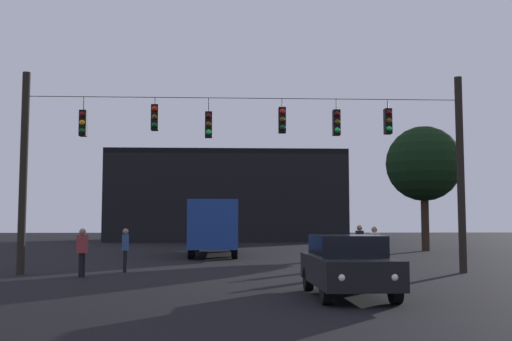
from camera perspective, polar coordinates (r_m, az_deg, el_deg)
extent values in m
plane|color=black|center=(30.26, -1.42, -8.36)|extent=(168.00, 168.00, 0.00)
cylinder|color=black|center=(23.54, -20.84, -0.13)|extent=(0.28, 0.28, 7.31)
cylinder|color=black|center=(23.97, 18.52, -0.28)|extent=(0.28, 0.28, 7.31)
cylinder|color=black|center=(22.76, -0.96, 6.75)|extent=(16.01, 0.02, 0.02)
cylinder|color=black|center=(23.31, -15.74, 6.01)|extent=(0.03, 0.03, 0.50)
cube|color=black|center=(23.19, -15.79, 4.25)|extent=(0.26, 0.32, 0.95)
sphere|color=#510A0A|center=(23.06, -15.87, 5.05)|extent=(0.20, 0.20, 0.20)
sphere|color=orange|center=(23.01, -15.89, 4.32)|extent=(0.20, 0.20, 0.20)
sphere|color=#0C4219|center=(22.97, -15.91, 3.58)|extent=(0.20, 0.20, 0.20)
cylinder|color=black|center=(22.89, -9.37, 6.38)|extent=(0.03, 0.03, 0.27)
cube|color=black|center=(22.77, -9.40, 4.88)|extent=(0.26, 0.32, 0.95)
sphere|color=red|center=(22.65, -9.44, 5.70)|extent=(0.20, 0.20, 0.20)
sphere|color=#5B3D0C|center=(22.60, -9.45, 4.96)|extent=(0.20, 0.20, 0.20)
sphere|color=#0C4219|center=(22.55, -9.46, 4.20)|extent=(0.20, 0.20, 0.20)
cylinder|color=black|center=(22.71, -4.42, 6.09)|extent=(0.03, 0.03, 0.52)
cube|color=black|center=(22.59, -4.43, 4.26)|extent=(0.26, 0.32, 0.95)
sphere|color=#510A0A|center=(22.46, -4.44, 5.09)|extent=(0.20, 0.20, 0.20)
sphere|color=#5B3D0C|center=(22.41, -4.44, 4.34)|extent=(0.20, 0.20, 0.20)
sphere|color=#1EE04C|center=(22.36, -4.45, 3.58)|extent=(0.20, 0.20, 0.20)
cylinder|color=black|center=(22.81, 2.44, 6.28)|extent=(0.03, 0.03, 0.33)
cube|color=black|center=(22.69, 2.45, 4.70)|extent=(0.26, 0.32, 0.95)
sphere|color=red|center=(22.57, 2.48, 5.52)|extent=(0.20, 0.20, 0.20)
sphere|color=#5B3D0C|center=(22.52, 2.49, 4.77)|extent=(0.20, 0.20, 0.20)
sphere|color=#0C4219|center=(22.47, 2.49, 4.02)|extent=(0.20, 0.20, 0.20)
cylinder|color=black|center=(23.06, 7.48, 6.10)|extent=(0.03, 0.03, 0.40)
cube|color=black|center=(22.94, 7.50, 4.43)|extent=(0.26, 0.32, 0.95)
sphere|color=#510A0A|center=(22.82, 7.57, 5.25)|extent=(0.20, 0.20, 0.20)
sphere|color=#5B3D0C|center=(22.77, 7.58, 4.51)|extent=(0.20, 0.20, 0.20)
sphere|color=#1EE04C|center=(22.72, 7.59, 3.76)|extent=(0.20, 0.20, 0.20)
cylinder|color=black|center=(23.48, 12.15, 6.04)|extent=(0.03, 0.03, 0.34)
cube|color=black|center=(23.37, 12.18, 4.49)|extent=(0.26, 0.32, 0.95)
sphere|color=#510A0A|center=(23.25, 12.28, 5.29)|extent=(0.20, 0.20, 0.20)
sphere|color=#5B3D0C|center=(23.20, 12.29, 4.56)|extent=(0.20, 0.20, 0.20)
sphere|color=#1EE04C|center=(23.15, 12.31, 3.83)|extent=(0.20, 0.20, 0.20)
cube|color=navy|center=(35.54, -3.93, -5.01)|extent=(2.61, 11.02, 2.50)
cube|color=black|center=(35.54, -3.92, -4.03)|extent=(2.64, 10.36, 0.70)
cylinder|color=black|center=(39.55, -5.49, -6.80)|extent=(0.29, 1.00, 1.00)
cylinder|color=black|center=(39.52, -2.24, -6.82)|extent=(0.29, 1.00, 1.00)
cylinder|color=black|center=(33.40, -5.91, -7.15)|extent=(0.29, 1.00, 1.00)
cylinder|color=black|center=(33.36, -2.07, -7.17)|extent=(0.29, 1.00, 1.00)
cylinder|color=black|center=(31.42, -6.09, -7.29)|extent=(0.29, 1.00, 1.00)
cylinder|color=black|center=(31.39, -2.00, -7.32)|extent=(0.29, 1.00, 1.00)
cube|color=beige|center=(38.84, -3.86, -4.10)|extent=(2.57, 0.82, 0.56)
cube|color=beige|center=(32.79, -3.99, -3.95)|extent=(2.57, 0.82, 0.56)
cube|color=black|center=(15.59, 8.53, -9.15)|extent=(1.85, 4.32, 0.68)
cube|color=black|center=(15.70, 8.39, -6.93)|extent=(1.61, 2.34, 0.52)
cylinder|color=black|center=(14.43, 12.85, -10.78)|extent=(0.23, 0.64, 0.64)
cylinder|color=black|center=(14.08, 6.55, -11.02)|extent=(0.23, 0.64, 0.64)
cylinder|color=black|center=(17.17, 10.19, -9.87)|extent=(0.23, 0.64, 0.64)
cylinder|color=black|center=(16.87, 4.88, -10.01)|extent=(0.23, 0.64, 0.64)
sphere|color=white|center=(13.69, 12.75, -9.68)|extent=(0.18, 0.18, 0.18)
sphere|color=white|center=(13.42, 7.95, -9.85)|extent=(0.18, 0.18, 0.18)
cube|color=#511919|center=(48.08, -3.05, -6.28)|extent=(2.00, 4.38, 0.68)
cube|color=black|center=(47.92, -3.06, -5.57)|extent=(1.69, 2.39, 0.52)
cylinder|color=black|center=(49.56, -3.88, -6.63)|extent=(0.25, 0.65, 0.64)
cylinder|color=black|center=(49.47, -2.04, -6.64)|extent=(0.25, 0.65, 0.64)
cylinder|color=black|center=(46.73, -4.12, -6.73)|extent=(0.25, 0.65, 0.64)
cylinder|color=black|center=(46.64, -2.17, -6.74)|extent=(0.25, 0.65, 0.64)
sphere|color=white|center=(50.21, -3.58, -6.22)|extent=(0.18, 0.18, 0.18)
sphere|color=white|center=(50.15, -2.26, -6.22)|extent=(0.18, 0.18, 0.18)
cylinder|color=black|center=(23.28, 11.12, -8.28)|extent=(0.14, 0.14, 0.84)
cylinder|color=black|center=(23.41, 10.92, -8.26)|extent=(0.14, 0.14, 0.84)
cube|color=silver|center=(23.31, 10.99, -6.47)|extent=(0.33, 0.41, 0.63)
sphere|color=#8C6B51|center=(23.30, 10.97, -5.42)|extent=(0.23, 0.23, 0.23)
cylinder|color=black|center=(23.57, -12.11, -8.26)|extent=(0.14, 0.14, 0.80)
cylinder|color=black|center=(23.42, -12.09, -8.29)|extent=(0.14, 0.14, 0.80)
cube|color=#2D4C7F|center=(23.46, -12.07, -6.57)|extent=(0.30, 0.40, 0.60)
sphere|color=#8C6B51|center=(23.45, -12.05, -5.58)|extent=(0.22, 0.22, 0.22)
cylinder|color=black|center=(21.68, -16.02, -8.47)|extent=(0.14, 0.14, 0.81)
cylinder|color=black|center=(21.81, -15.81, -8.45)|extent=(0.14, 0.14, 0.81)
cube|color=maroon|center=(21.71, -15.87, -6.59)|extent=(0.33, 0.41, 0.61)
sphere|color=#8C6B51|center=(21.70, -15.85, -5.50)|extent=(0.22, 0.22, 0.22)
cylinder|color=black|center=(26.33, 9.60, -7.87)|extent=(0.14, 0.14, 0.86)
cylinder|color=black|center=(26.18, 9.72, -7.89)|extent=(0.14, 0.14, 0.86)
cube|color=black|center=(26.23, 9.63, -6.24)|extent=(0.29, 0.39, 0.64)
sphere|color=#8C6B51|center=(26.22, 9.62, -5.28)|extent=(0.23, 0.23, 0.23)
cube|color=black|center=(64.28, -2.73, -2.77)|extent=(23.30, 13.15, 8.41)
cube|color=black|center=(64.60, -2.71, 1.18)|extent=(23.30, 13.15, 0.50)
cylinder|color=#2D2116|center=(41.58, 15.47, -4.49)|extent=(0.51, 0.51, 3.99)
sphere|color=black|center=(41.76, 15.36, 0.63)|extent=(4.93, 4.93, 4.93)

